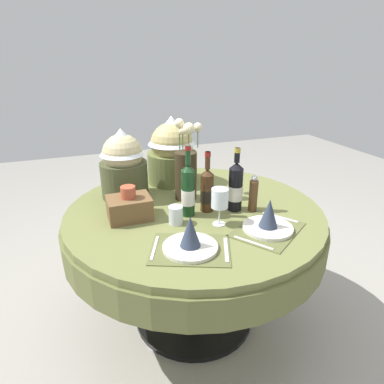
% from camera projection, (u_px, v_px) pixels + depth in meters
% --- Properties ---
extents(ground, '(8.00, 8.00, 0.00)m').
position_uv_depth(ground, '(194.00, 315.00, 2.13)').
color(ground, '#9E998E').
extents(dining_table, '(1.42, 1.42, 0.75)m').
position_uv_depth(dining_table, '(194.00, 228.00, 1.89)').
color(dining_table, olive).
rests_on(dining_table, ground).
extents(place_setting_left, '(0.41, 0.37, 0.16)m').
position_uv_depth(place_setting_left, '(190.00, 240.00, 1.43)').
color(place_setting_left, brown).
rests_on(place_setting_left, dining_table).
extents(place_setting_right, '(0.43, 0.41, 0.16)m').
position_uv_depth(place_setting_right, '(268.00, 221.00, 1.59)').
color(place_setting_right, brown).
rests_on(place_setting_right, dining_table).
extents(flower_vase, '(0.18, 0.16, 0.45)m').
position_uv_depth(flower_vase, '(186.00, 169.00, 1.90)').
color(flower_vase, '#332819').
rests_on(flower_vase, dining_table).
extents(wine_bottle_left, '(0.08, 0.08, 0.34)m').
position_uv_depth(wine_bottle_left, '(236.00, 187.00, 1.77)').
color(wine_bottle_left, black).
rests_on(wine_bottle_left, dining_table).
extents(wine_bottle_centre, '(0.07, 0.07, 0.33)m').
position_uv_depth(wine_bottle_centre, '(207.00, 190.00, 1.76)').
color(wine_bottle_centre, '#422814').
rests_on(wine_bottle_centre, dining_table).
extents(wine_bottle_right, '(0.07, 0.07, 0.37)m').
position_uv_depth(wine_bottle_right, '(188.00, 190.00, 1.71)').
color(wine_bottle_right, '#143819').
rests_on(wine_bottle_right, dining_table).
extents(wine_glass_right, '(0.08, 0.08, 0.19)m').
position_uv_depth(wine_glass_right, '(220.00, 199.00, 1.61)').
color(wine_glass_right, silver).
rests_on(wine_glass_right, dining_table).
extents(tumbler_near_right, '(0.07, 0.07, 0.09)m').
position_uv_depth(tumbler_near_right, '(176.00, 215.00, 1.65)').
color(tumbler_near_right, silver).
rests_on(tumbler_near_right, dining_table).
extents(pepper_mill, '(0.05, 0.05, 0.20)m').
position_uv_depth(pepper_mill, '(253.00, 194.00, 1.77)').
color(pepper_mill, brown).
rests_on(pepper_mill, dining_table).
extents(gift_tub_back_left, '(0.27, 0.27, 0.41)m').
position_uv_depth(gift_tub_back_left, '(123.00, 161.00, 1.91)').
color(gift_tub_back_left, '#474C2D').
rests_on(gift_tub_back_left, dining_table).
extents(gift_tub_back_centre, '(0.32, 0.32, 0.43)m').
position_uv_depth(gift_tub_back_centre, '(172.00, 148.00, 2.14)').
color(gift_tub_back_centre, olive).
rests_on(gift_tub_back_centre, dining_table).
extents(woven_basket_side_left, '(0.22, 0.17, 0.17)m').
position_uv_depth(woven_basket_side_left, '(129.00, 207.00, 1.70)').
color(woven_basket_side_left, brown).
rests_on(woven_basket_side_left, dining_table).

